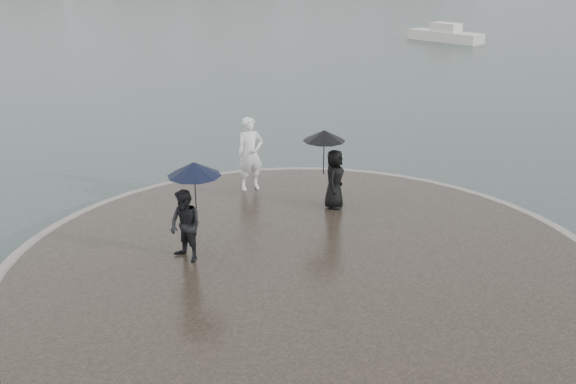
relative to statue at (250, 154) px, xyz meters
name	(u,v)px	position (x,y,z in m)	size (l,w,h in m)	color
ground	(382,384)	(-0.01, -8.07, -1.33)	(400.00, 400.00, 0.00)	#2B3835
kerb_ring	(307,273)	(-0.01, -4.57, -1.17)	(12.50, 12.50, 0.32)	gray
quay_tip	(307,272)	(-0.01, -4.57, -1.15)	(11.90, 11.90, 0.36)	#2D261E
statue	(250,154)	(0.00, 0.00, 0.00)	(0.70, 0.46, 1.93)	white
visitor_left	(188,206)	(-2.19, -3.58, 0.18)	(1.22, 1.10, 2.04)	black
visitor_right	(331,164)	(1.53, -1.83, 0.16)	(1.16, 1.04, 1.95)	black
boats	(223,47)	(4.85, 25.89, -0.95)	(37.16, 6.23, 1.50)	beige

